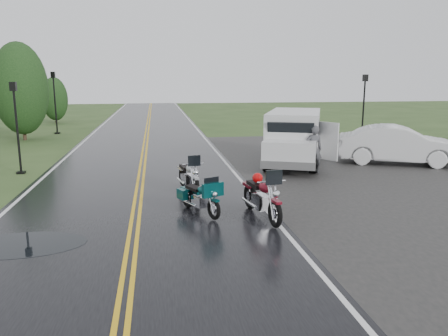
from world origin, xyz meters
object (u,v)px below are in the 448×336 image
(van_white, at_px, (267,143))
(person_at_van, at_px, (314,150))
(motorcycle_red, at_px, (275,202))
(lamp_post_near_left, at_px, (17,128))
(motorcycle_teal, at_px, (214,201))
(lamp_post_far_left, at_px, (55,103))
(sedan_white, at_px, (398,145))
(lamp_post_far_right, at_px, (363,109))
(motorcycle_silver, at_px, (195,179))

(van_white, bearing_deg, person_at_van, 1.14)
(motorcycle_red, height_order, lamp_post_near_left, lamp_post_near_left)
(motorcycle_red, bearing_deg, motorcycle_teal, 140.41)
(person_at_van, relative_size, lamp_post_far_left, 0.45)
(lamp_post_far_left, bearing_deg, lamp_post_near_left, -84.22)
(motorcycle_teal, relative_size, sedan_white, 0.38)
(van_white, distance_m, lamp_post_near_left, 10.26)
(motorcycle_red, xyz_separation_m, lamp_post_far_right, (9.31, 14.12, 1.34))
(person_at_van, relative_size, sedan_white, 0.37)
(lamp_post_near_left, bearing_deg, motorcycle_teal, -46.38)
(lamp_post_near_left, height_order, lamp_post_far_left, lamp_post_far_left)
(lamp_post_far_right, bearing_deg, motorcycle_silver, -135.62)
(motorcycle_silver, distance_m, lamp_post_far_right, 15.56)
(lamp_post_near_left, relative_size, lamp_post_far_left, 0.86)
(lamp_post_near_left, xyz_separation_m, lamp_post_far_left, (-1.40, 13.79, 0.31))
(motorcycle_teal, height_order, lamp_post_far_left, lamp_post_far_left)
(lamp_post_far_right, bearing_deg, person_at_van, -127.54)
(motorcycle_silver, xyz_separation_m, van_white, (3.37, 3.81, 0.55))
(van_white, height_order, lamp_post_far_left, lamp_post_far_left)
(person_at_van, relative_size, lamp_post_far_right, 0.47)
(lamp_post_far_left, bearing_deg, sedan_white, -38.68)
(sedan_white, bearing_deg, lamp_post_far_left, 75.02)
(person_at_van, bearing_deg, lamp_post_far_right, -126.29)
(motorcycle_teal, distance_m, lamp_post_near_left, 10.34)
(motorcycle_silver, relative_size, person_at_van, 1.16)
(motorcycle_red, relative_size, lamp_post_far_right, 0.60)
(motorcycle_teal, relative_size, motorcycle_silver, 0.88)
(lamp_post_near_left, bearing_deg, person_at_van, -9.01)
(person_at_van, bearing_deg, sedan_white, -162.26)
(motorcycle_silver, height_order, lamp_post_near_left, lamp_post_near_left)
(van_white, xyz_separation_m, lamp_post_far_right, (7.70, 7.03, 0.85))
(motorcycle_red, relative_size, van_white, 0.40)
(van_white, relative_size, sedan_white, 1.18)
(motorcycle_teal, xyz_separation_m, lamp_post_far_left, (-8.47, 21.21, 1.61))
(lamp_post_near_left, distance_m, lamp_post_far_left, 13.86)
(motorcycle_silver, xyz_separation_m, lamp_post_near_left, (-6.79, 5.03, 1.22))
(person_at_van, bearing_deg, lamp_post_far_left, -48.36)
(van_white, relative_size, lamp_post_far_left, 1.42)
(sedan_white, height_order, lamp_post_far_left, lamp_post_far_left)
(motorcycle_red, xyz_separation_m, lamp_post_far_left, (-9.95, 22.11, 1.46))
(motorcycle_teal, bearing_deg, lamp_post_near_left, 108.71)
(motorcycle_silver, height_order, lamp_post_far_left, lamp_post_far_left)
(motorcycle_red, bearing_deg, lamp_post_near_left, 127.39)
(motorcycle_teal, xyz_separation_m, motorcycle_silver, (-0.28, 2.39, 0.08))
(lamp_post_far_left, height_order, lamp_post_far_right, lamp_post_far_left)
(van_white, xyz_separation_m, lamp_post_near_left, (-10.16, 1.22, 0.67))
(sedan_white, bearing_deg, motorcycle_silver, 138.48)
(van_white, bearing_deg, lamp_post_far_left, 149.29)
(motorcycle_red, bearing_deg, sedan_white, 35.92)
(motorcycle_red, xyz_separation_m, motorcycle_teal, (-1.48, 0.89, -0.15))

